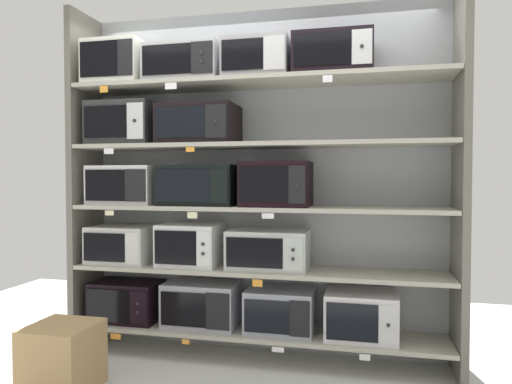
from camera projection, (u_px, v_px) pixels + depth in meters
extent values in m
cube|color=#9EA3A8|center=(263.00, 181.00, 3.63)|extent=(2.89, 0.04, 2.59)
cube|color=#68645B|center=(86.00, 181.00, 3.71)|extent=(0.05, 0.43, 2.59)
cube|color=#68645B|center=(461.00, 182.00, 3.08)|extent=(0.05, 0.43, 2.59)
cube|color=#ADA899|center=(256.00, 331.00, 3.43)|extent=(2.69, 0.43, 0.03)
cube|color=black|center=(127.00, 301.00, 3.66)|extent=(0.52, 0.32, 0.30)
cube|color=black|center=(108.00, 306.00, 3.51)|extent=(0.35, 0.01, 0.24)
cube|color=black|center=(138.00, 308.00, 3.45)|extent=(0.14, 0.01, 0.24)
cylinder|color=#262628|center=(138.00, 313.00, 3.45)|extent=(0.02, 0.01, 0.02)
cylinder|color=#262628|center=(138.00, 304.00, 3.44)|extent=(0.02, 0.01, 0.02)
cube|color=#9FA0AD|center=(202.00, 304.00, 3.52)|extent=(0.54, 0.33, 0.32)
cube|color=black|center=(183.00, 309.00, 3.37)|extent=(0.34, 0.01, 0.24)
cube|color=black|center=(217.00, 312.00, 3.32)|extent=(0.17, 0.01, 0.26)
cube|color=#9A9DAC|center=(280.00, 310.00, 3.38)|extent=(0.48, 0.34, 0.30)
cube|color=black|center=(267.00, 317.00, 3.23)|extent=(0.32, 0.01, 0.23)
cube|color=black|center=(300.00, 319.00, 3.18)|extent=(0.14, 0.01, 0.24)
cube|color=silver|center=(361.00, 315.00, 3.26)|extent=(0.49, 0.37, 0.32)
cube|color=black|center=(352.00, 322.00, 3.08)|extent=(0.33, 0.01, 0.25)
cube|color=silver|center=(388.00, 325.00, 3.03)|extent=(0.12, 0.01, 0.25)
cylinder|color=#262628|center=(388.00, 325.00, 3.02)|extent=(0.02, 0.01, 0.02)
cube|color=orange|center=(116.00, 336.00, 3.44)|extent=(0.08, 0.00, 0.04)
cube|color=orange|center=(186.00, 342.00, 3.32)|extent=(0.06, 0.00, 0.03)
cube|color=white|center=(278.00, 350.00, 3.17)|extent=(0.08, 0.00, 0.03)
cube|color=white|center=(365.00, 357.00, 3.04)|extent=(0.07, 0.00, 0.04)
cube|color=#ADA899|center=(256.00, 270.00, 3.42)|extent=(2.69, 0.43, 0.03)
cube|color=#BCBBB7|center=(124.00, 244.00, 3.65)|extent=(0.47, 0.38, 0.28)
cube|color=black|center=(104.00, 247.00, 3.47)|extent=(0.34, 0.01, 0.21)
cube|color=silver|center=(132.00, 248.00, 3.42)|extent=(0.11, 0.01, 0.23)
cube|color=silver|center=(191.00, 244.00, 3.52)|extent=(0.44, 0.34, 0.31)
cube|color=black|center=(175.00, 248.00, 3.36)|extent=(0.32, 0.01, 0.24)
cube|color=silver|center=(203.00, 249.00, 3.31)|extent=(0.10, 0.01, 0.25)
cylinder|color=#262628|center=(203.00, 254.00, 3.31)|extent=(0.02, 0.01, 0.02)
cylinder|color=#262628|center=(203.00, 244.00, 3.30)|extent=(0.02, 0.01, 0.02)
cube|color=#B7BEBA|center=(269.00, 249.00, 3.39)|extent=(0.57, 0.35, 0.28)
cube|color=black|center=(254.00, 253.00, 3.23)|extent=(0.40, 0.01, 0.20)
cube|color=#B7BEBA|center=(293.00, 254.00, 3.17)|extent=(0.14, 0.01, 0.22)
cylinder|color=#262628|center=(293.00, 259.00, 3.16)|extent=(0.02, 0.01, 0.02)
cylinder|color=#262628|center=(293.00, 250.00, 3.16)|extent=(0.02, 0.01, 0.02)
cube|color=orange|center=(257.00, 283.00, 3.19)|extent=(0.07, 0.00, 0.05)
cube|color=#ADA899|center=(256.00, 208.00, 3.40)|extent=(2.69, 0.43, 0.03)
cube|color=silver|center=(126.00, 185.00, 3.63)|extent=(0.51, 0.33, 0.29)
cube|color=black|center=(105.00, 185.00, 3.48)|extent=(0.32, 0.01, 0.23)
cube|color=black|center=(135.00, 185.00, 3.43)|extent=(0.16, 0.01, 0.24)
cube|color=black|center=(200.00, 185.00, 3.49)|extent=(0.56, 0.36, 0.30)
cube|color=black|center=(183.00, 186.00, 3.33)|extent=(0.40, 0.01, 0.23)
cube|color=black|center=(219.00, 186.00, 3.27)|extent=(0.13, 0.01, 0.24)
cube|color=black|center=(277.00, 184.00, 3.36)|extent=(0.48, 0.39, 0.32)
cube|color=black|center=(264.00, 184.00, 3.18)|extent=(0.34, 0.01, 0.24)
cube|color=black|center=(297.00, 185.00, 3.13)|extent=(0.11, 0.01, 0.25)
cylinder|color=#262628|center=(297.00, 185.00, 3.12)|extent=(0.02, 0.01, 0.02)
cube|color=beige|center=(109.00, 213.00, 3.42)|extent=(0.07, 0.00, 0.04)
cube|color=beige|center=(192.00, 215.00, 3.28)|extent=(0.07, 0.00, 0.05)
cube|color=white|center=(268.00, 216.00, 3.16)|extent=(0.08, 0.00, 0.04)
cube|color=#ADA899|center=(256.00, 145.00, 3.39)|extent=(2.69, 0.43, 0.03)
cube|color=#2F3131|center=(125.00, 124.00, 3.61)|extent=(0.50, 0.34, 0.33)
cube|color=black|center=(105.00, 122.00, 3.45)|extent=(0.35, 0.01, 0.23)
cube|color=silver|center=(135.00, 121.00, 3.40)|extent=(0.13, 0.01, 0.26)
cylinder|color=#262628|center=(134.00, 121.00, 3.39)|extent=(0.02, 0.01, 0.02)
cube|color=black|center=(199.00, 125.00, 3.48)|extent=(0.56, 0.39, 0.29)
cube|color=black|center=(180.00, 122.00, 3.30)|extent=(0.37, 0.01, 0.22)
cube|color=black|center=(216.00, 121.00, 3.24)|extent=(0.15, 0.01, 0.23)
cylinder|color=#262628|center=(215.00, 121.00, 3.23)|extent=(0.02, 0.01, 0.02)
cube|color=white|center=(109.00, 151.00, 3.41)|extent=(0.08, 0.00, 0.04)
cube|color=orange|center=(190.00, 149.00, 3.27)|extent=(0.06, 0.00, 0.03)
cube|color=#ADA899|center=(256.00, 82.00, 3.37)|extent=(2.69, 0.43, 0.03)
cube|color=silver|center=(120.00, 65.00, 3.61)|extent=(0.44, 0.42, 0.32)
cube|color=black|center=(99.00, 59.00, 3.41)|extent=(0.30, 0.01, 0.26)
cube|color=black|center=(125.00, 57.00, 3.36)|extent=(0.11, 0.01, 0.26)
cube|color=#B6B8BB|center=(186.00, 65.00, 3.49)|extent=(0.56, 0.36, 0.27)
cube|color=black|center=(166.00, 59.00, 3.32)|extent=(0.37, 0.01, 0.21)
cube|color=black|center=(202.00, 57.00, 3.27)|extent=(0.16, 0.01, 0.22)
cylinder|color=#262628|center=(201.00, 61.00, 3.26)|extent=(0.02, 0.01, 0.02)
cylinder|color=#262628|center=(201.00, 53.00, 3.26)|extent=(0.02, 0.01, 0.02)
cube|color=#9E9AA1|center=(258.00, 60.00, 3.36)|extent=(0.47, 0.34, 0.28)
cube|color=black|center=(242.00, 54.00, 3.21)|extent=(0.29, 0.01, 0.21)
cube|color=silver|center=(274.00, 53.00, 3.16)|extent=(0.15, 0.01, 0.23)
cube|color=black|center=(334.00, 56.00, 3.24)|extent=(0.53, 0.41, 0.27)
cube|color=black|center=(322.00, 49.00, 3.05)|extent=(0.37, 0.01, 0.21)
cube|color=silver|center=(362.00, 47.00, 3.00)|extent=(0.13, 0.01, 0.22)
cylinder|color=#262628|center=(362.00, 46.00, 2.99)|extent=(0.02, 0.01, 0.02)
cube|color=orange|center=(104.00, 89.00, 3.40)|extent=(0.06, 0.00, 0.05)
cube|color=white|center=(171.00, 86.00, 3.28)|extent=(0.09, 0.00, 0.05)
cube|color=white|center=(328.00, 79.00, 3.04)|extent=(0.06, 0.00, 0.05)
cube|color=tan|center=(62.00, 358.00, 2.92)|extent=(0.39, 0.39, 0.41)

